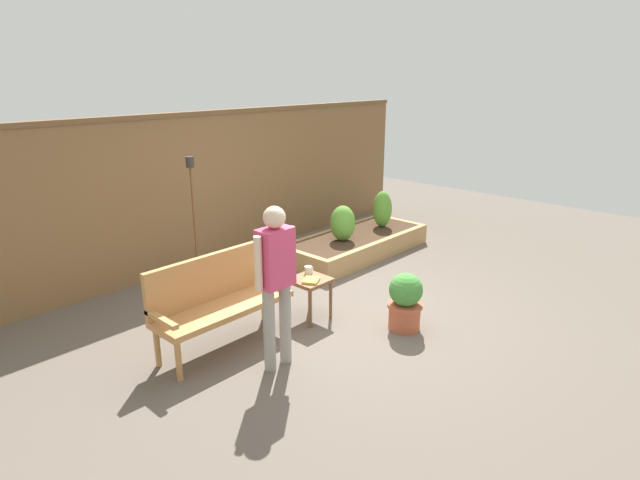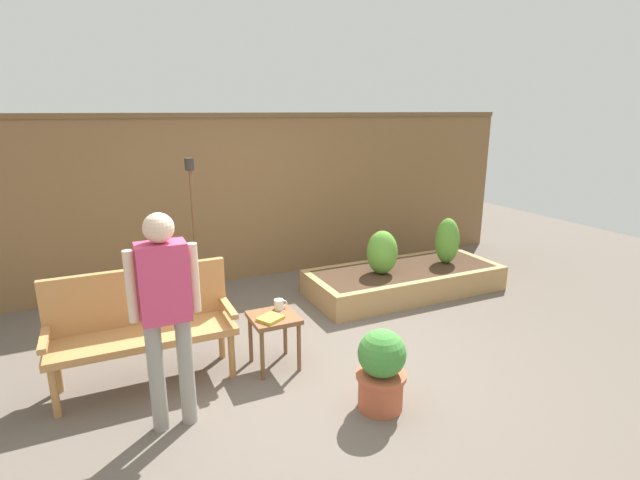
# 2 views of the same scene
# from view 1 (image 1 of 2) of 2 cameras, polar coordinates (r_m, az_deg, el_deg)

# --- Properties ---
(ground_plane) EXTENTS (14.00, 14.00, 0.00)m
(ground_plane) POSITION_cam_1_polar(r_m,az_deg,el_deg) (6.06, 2.58, -8.09)
(ground_plane) COLOR #60564C
(fence_back) EXTENTS (8.40, 0.14, 2.16)m
(fence_back) POSITION_cam_1_polar(r_m,az_deg,el_deg) (7.56, -12.53, 5.55)
(fence_back) COLOR brown
(fence_back) RESTS_ON ground_plane
(garden_bench) EXTENTS (1.44, 0.48, 0.94)m
(garden_bench) POSITION_cam_1_polar(r_m,az_deg,el_deg) (5.30, -11.14, -5.91)
(garden_bench) COLOR #B77F47
(garden_bench) RESTS_ON ground_plane
(side_table) EXTENTS (0.40, 0.40, 0.48)m
(side_table) POSITION_cam_1_polar(r_m,az_deg,el_deg) (5.80, -1.12, -5.02)
(side_table) COLOR brown
(side_table) RESTS_ON ground_plane
(cup_on_table) EXTENTS (0.12, 0.09, 0.09)m
(cup_on_table) POSITION_cam_1_polar(r_m,az_deg,el_deg) (5.88, -1.27, -3.32)
(cup_on_table) COLOR silver
(cup_on_table) RESTS_ON side_table
(book_on_table) EXTENTS (0.25, 0.24, 0.03)m
(book_on_table) POSITION_cam_1_polar(r_m,az_deg,el_deg) (5.68, -0.98, -4.46)
(book_on_table) COLOR gold
(book_on_table) RESTS_ON side_table
(potted_boxwood) EXTENTS (0.38, 0.38, 0.63)m
(potted_boxwood) POSITION_cam_1_polar(r_m,az_deg,el_deg) (5.67, 9.34, -6.60)
(potted_boxwood) COLOR #B75638
(potted_boxwood) RESTS_ON ground_plane
(raised_planter_bed) EXTENTS (2.40, 1.00, 0.30)m
(raised_planter_bed) POSITION_cam_1_polar(r_m,az_deg,el_deg) (7.98, 3.98, -0.43)
(raised_planter_bed) COLOR #AD8451
(raised_planter_bed) RESTS_ON ground_plane
(shrub_near_bench) EXTENTS (0.36, 0.36, 0.52)m
(shrub_near_bench) POSITION_cam_1_polar(r_m,az_deg,el_deg) (7.57, 2.51, 1.85)
(shrub_near_bench) COLOR brown
(shrub_near_bench) RESTS_ON raised_planter_bed
(shrub_far_corner) EXTENTS (0.30, 0.30, 0.58)m
(shrub_far_corner) POSITION_cam_1_polar(r_m,az_deg,el_deg) (8.30, 6.87, 3.38)
(shrub_far_corner) COLOR brown
(shrub_far_corner) RESTS_ON raised_planter_bed
(tiki_torch) EXTENTS (0.10, 0.10, 1.69)m
(tiki_torch) POSITION_cam_1_polar(r_m,az_deg,el_deg) (6.61, -13.78, 4.33)
(tiki_torch) COLOR brown
(tiki_torch) RESTS_ON ground_plane
(person_by_bench) EXTENTS (0.47, 0.20, 1.56)m
(person_by_bench) POSITION_cam_1_polar(r_m,az_deg,el_deg) (4.68, -4.87, -3.74)
(person_by_bench) COLOR gray
(person_by_bench) RESTS_ON ground_plane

